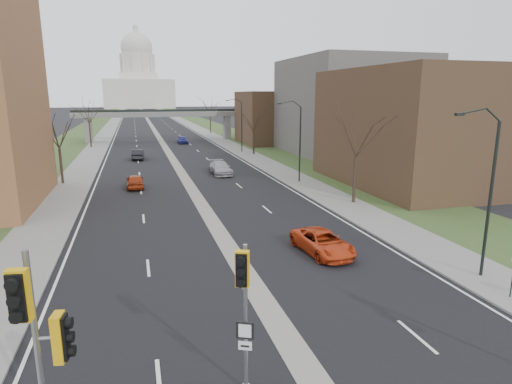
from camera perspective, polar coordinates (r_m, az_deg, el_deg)
name	(u,v)px	position (r m, az deg, el deg)	size (l,w,h in m)	color
road_surface	(149,121)	(161.28, -14.10, 9.11)	(20.00, 600.00, 0.01)	black
median_strip	(149,121)	(161.28, -14.10, 9.11)	(1.20, 600.00, 0.02)	gray
sidewalk_right	(182,121)	(162.11, -9.81, 9.34)	(4.00, 600.00, 0.12)	gray
sidewalk_left	(114,122)	(161.33, -18.41, 8.87)	(4.00, 600.00, 0.12)	gray
grass_verge_right	(198,121)	(162.86, -7.68, 9.43)	(8.00, 600.00, 0.10)	#314620
grass_verge_left	(96,122)	(161.69, -20.56, 8.71)	(8.00, 600.00, 0.10)	#314620
commercial_block_near	(422,128)	(48.82, 21.30, 8.00)	(16.00, 20.00, 12.00)	#4C3623
commercial_block_mid	(349,107)	(71.21, 12.28, 11.03)	(18.00, 22.00, 15.00)	#615E59
commercial_block_far	(277,118)	(85.51, 2.85, 9.88)	(14.00, 14.00, 10.00)	#4C3623
pedestrian_bridge	(160,117)	(91.19, -12.66, 9.67)	(34.00, 3.00, 6.45)	slate
capitol	(139,82)	(331.09, -15.37, 13.97)	(48.00, 42.00, 55.75)	silver
streetlight_near	(483,146)	(23.60, 28.04, 5.46)	(2.61, 0.20, 8.70)	black
streetlight_mid	(293,118)	(45.97, 5.01, 9.76)	(2.61, 0.20, 8.70)	black
streetlight_far	(237,110)	(70.86, -2.58, 10.85)	(2.61, 0.20, 8.70)	black
tree_left_b	(57,126)	(49.62, -24.99, 8.01)	(6.75, 6.75, 8.81)	#382B21
tree_left_c	(88,108)	(83.31, -21.50, 10.35)	(7.65, 7.65, 9.99)	#382B21
tree_right_a	(357,128)	(37.76, 13.33, 8.33)	(7.20, 7.20, 9.40)	#382B21
tree_right_b	(254,118)	(68.50, -0.33, 9.85)	(6.30, 6.30, 8.22)	#382B21
tree_right_c	(210,105)	(107.51, -6.15, 11.51)	(7.65, 7.65, 9.99)	#382B21
signal_pole_left	(40,331)	(12.10, -26.83, -16.17)	(1.17, 0.98, 5.77)	gray
signal_pole_median	(244,295)	(13.22, -1.64, -13.61)	(0.74, 0.83, 5.00)	gray
car_left_near	(135,181)	(45.65, -15.82, 1.42)	(1.71, 4.25, 1.45)	#9C3111
car_left_far	(138,154)	(65.94, -15.44, 4.86)	(1.60, 4.59, 1.51)	black
car_right_near	(323,242)	(26.24, 8.86, -6.65)	(2.29, 4.97, 1.38)	red
car_right_mid	(220,168)	(51.69, -4.77, 3.21)	(2.16, 5.32, 1.55)	#97959C
car_right_far	(183,140)	(86.12, -9.77, 6.89)	(1.76, 4.36, 1.49)	navy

